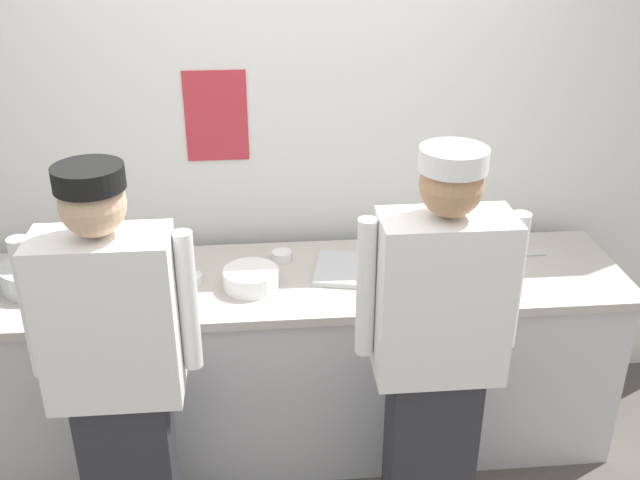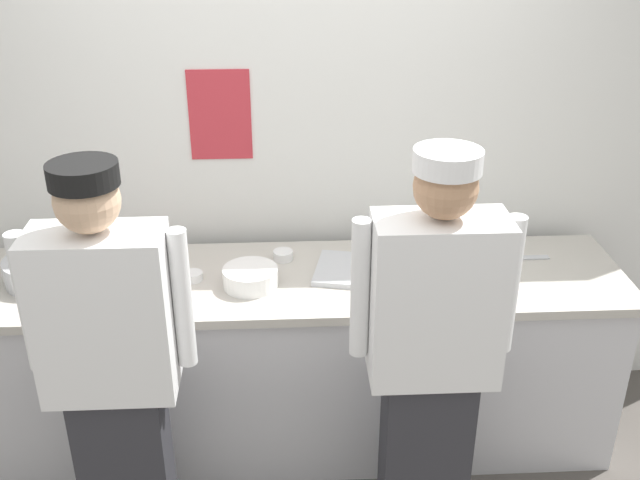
{
  "view_description": "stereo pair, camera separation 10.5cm",
  "coord_description": "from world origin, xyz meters",
  "px_view_note": "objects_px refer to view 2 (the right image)",
  "views": [
    {
      "loc": [
        -0.13,
        -2.5,
        2.49
      ],
      "look_at": [
        0.12,
        0.36,
        1.08
      ],
      "focal_mm": 41.48,
      "sensor_mm": 36.0,
      "label": 1
    },
    {
      "loc": [
        -0.03,
        -2.51,
        2.49
      ],
      "look_at": [
        0.12,
        0.36,
        1.08
      ],
      "focal_mm": 41.48,
      "sensor_mm": 36.0,
      "label": 2
    }
  ],
  "objects_px": {
    "squeeze_bottle_primary": "(109,263)",
    "chefs_knife": "(515,257)",
    "ramekin_orange_sauce": "(283,255)",
    "deli_cup": "(48,297)",
    "ramekin_yellow_sauce": "(193,276)",
    "ramekin_red_sauce": "(461,249)",
    "mixing_bowl_steel": "(44,269)",
    "ramekin_green_sauce": "(174,291)",
    "sheet_tray": "(376,272)",
    "chef_center": "(432,352)",
    "chef_near_left": "(112,367)",
    "plate_stack_front": "(250,277)"
  },
  "relations": [
    {
      "from": "deli_cup",
      "to": "chefs_knife",
      "type": "height_order",
      "value": "deli_cup"
    },
    {
      "from": "squeeze_bottle_primary",
      "to": "deli_cup",
      "type": "relative_size",
      "value": 2.03
    },
    {
      "from": "mixing_bowl_steel",
      "to": "ramekin_orange_sauce",
      "type": "distance_m",
      "value": 1.06
    },
    {
      "from": "ramekin_red_sauce",
      "to": "chefs_knife",
      "type": "distance_m",
      "value": 0.25
    },
    {
      "from": "deli_cup",
      "to": "ramekin_orange_sauce",
      "type": "bearing_deg",
      "value": 21.2
    },
    {
      "from": "mixing_bowl_steel",
      "to": "chefs_knife",
      "type": "bearing_deg",
      "value": 2.55
    },
    {
      "from": "ramekin_yellow_sauce",
      "to": "deli_cup",
      "type": "height_order",
      "value": "deli_cup"
    },
    {
      "from": "squeeze_bottle_primary",
      "to": "plate_stack_front",
      "type": "bearing_deg",
      "value": -6.03
    },
    {
      "from": "plate_stack_front",
      "to": "deli_cup",
      "type": "distance_m",
      "value": 0.84
    },
    {
      "from": "plate_stack_front",
      "to": "ramekin_orange_sauce",
      "type": "distance_m",
      "value": 0.28
    },
    {
      "from": "sheet_tray",
      "to": "deli_cup",
      "type": "xyz_separation_m",
      "value": [
        -1.38,
        -0.21,
        0.04
      ]
    },
    {
      "from": "sheet_tray",
      "to": "chef_near_left",
      "type": "bearing_deg",
      "value": -148.11
    },
    {
      "from": "sheet_tray",
      "to": "chef_center",
      "type": "bearing_deg",
      "value": -77.93
    },
    {
      "from": "chef_center",
      "to": "ramekin_yellow_sauce",
      "type": "relative_size",
      "value": 20.66
    },
    {
      "from": "chef_center",
      "to": "ramekin_orange_sauce",
      "type": "distance_m",
      "value": 0.97
    },
    {
      "from": "ramekin_yellow_sauce",
      "to": "chef_center",
      "type": "bearing_deg",
      "value": -33.22
    },
    {
      "from": "chef_near_left",
      "to": "deli_cup",
      "type": "bearing_deg",
      "value": 128.07
    },
    {
      "from": "squeeze_bottle_primary",
      "to": "chefs_knife",
      "type": "distance_m",
      "value": 1.84
    },
    {
      "from": "ramekin_yellow_sauce",
      "to": "chefs_knife",
      "type": "height_order",
      "value": "ramekin_yellow_sauce"
    },
    {
      "from": "chef_near_left",
      "to": "plate_stack_front",
      "type": "bearing_deg",
      "value": 49.83
    },
    {
      "from": "plate_stack_front",
      "to": "ramekin_yellow_sauce",
      "type": "relative_size",
      "value": 2.91
    },
    {
      "from": "chef_center",
      "to": "ramekin_orange_sauce",
      "type": "height_order",
      "value": "chef_center"
    },
    {
      "from": "plate_stack_front",
      "to": "ramekin_yellow_sauce",
      "type": "height_order",
      "value": "plate_stack_front"
    },
    {
      "from": "mixing_bowl_steel",
      "to": "ramekin_yellow_sauce",
      "type": "relative_size",
      "value": 4.07
    },
    {
      "from": "chef_near_left",
      "to": "plate_stack_front",
      "type": "relative_size",
      "value": 7.02
    },
    {
      "from": "ramekin_green_sauce",
      "to": "deli_cup",
      "type": "distance_m",
      "value": 0.51
    },
    {
      "from": "chef_center",
      "to": "ramekin_green_sauce",
      "type": "bearing_deg",
      "value": 154.46
    },
    {
      "from": "ramekin_yellow_sauce",
      "to": "ramekin_red_sauce",
      "type": "relative_size",
      "value": 0.78
    },
    {
      "from": "sheet_tray",
      "to": "ramekin_yellow_sauce",
      "type": "xyz_separation_m",
      "value": [
        -0.81,
        -0.01,
        0.01
      ]
    },
    {
      "from": "plate_stack_front",
      "to": "chef_center",
      "type": "bearing_deg",
      "value": -38.77
    },
    {
      "from": "plate_stack_front",
      "to": "deli_cup",
      "type": "relative_size",
      "value": 2.45
    },
    {
      "from": "chef_near_left",
      "to": "ramekin_green_sauce",
      "type": "xyz_separation_m",
      "value": [
        0.16,
        0.5,
        0.02
      ]
    },
    {
      "from": "chef_near_left",
      "to": "chefs_knife",
      "type": "xyz_separation_m",
      "value": [
        1.7,
        0.76,
        0.0
      ]
    },
    {
      "from": "sheet_tray",
      "to": "ramekin_yellow_sauce",
      "type": "distance_m",
      "value": 0.81
    },
    {
      "from": "mixing_bowl_steel",
      "to": "ramekin_red_sauce",
      "type": "height_order",
      "value": "mixing_bowl_steel"
    },
    {
      "from": "chef_near_left",
      "to": "mixing_bowl_steel",
      "type": "xyz_separation_m",
      "value": [
        -0.42,
        0.67,
        0.05
      ]
    },
    {
      "from": "chef_center",
      "to": "ramekin_red_sauce",
      "type": "distance_m",
      "value": 0.86
    },
    {
      "from": "ramekin_orange_sauce",
      "to": "deli_cup",
      "type": "height_order",
      "value": "deli_cup"
    },
    {
      "from": "chef_near_left",
      "to": "chefs_knife",
      "type": "distance_m",
      "value": 1.87
    },
    {
      "from": "chef_center",
      "to": "ramekin_yellow_sauce",
      "type": "height_order",
      "value": "chef_center"
    },
    {
      "from": "ramekin_green_sauce",
      "to": "chefs_knife",
      "type": "height_order",
      "value": "ramekin_green_sauce"
    },
    {
      "from": "ramekin_red_sauce",
      "to": "chef_near_left",
      "type": "bearing_deg",
      "value": -150.5
    },
    {
      "from": "ramekin_green_sauce",
      "to": "squeeze_bottle_primary",
      "type": "bearing_deg",
      "value": 154.87
    },
    {
      "from": "ramekin_red_sauce",
      "to": "deli_cup",
      "type": "bearing_deg",
      "value": -167.79
    },
    {
      "from": "plate_stack_front",
      "to": "ramekin_orange_sauce",
      "type": "bearing_deg",
      "value": 59.3
    },
    {
      "from": "chef_center",
      "to": "sheet_tray",
      "type": "bearing_deg",
      "value": 102.07
    },
    {
      "from": "chef_near_left",
      "to": "chef_center",
      "type": "height_order",
      "value": "chef_center"
    },
    {
      "from": "mixing_bowl_steel",
      "to": "ramekin_red_sauce",
      "type": "distance_m",
      "value": 1.89
    },
    {
      "from": "chef_center",
      "to": "sheet_tray",
      "type": "distance_m",
      "value": 0.64
    },
    {
      "from": "plate_stack_front",
      "to": "chef_near_left",
      "type": "bearing_deg",
      "value": -130.17
    }
  ]
}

